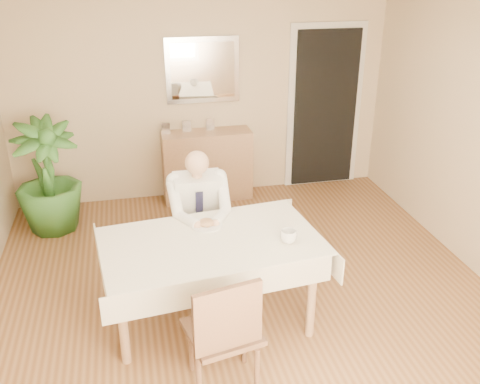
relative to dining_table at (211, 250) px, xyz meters
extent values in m
plane|color=brown|center=(0.32, 0.07, -0.67)|extent=(5.00, 5.00, 0.00)
cube|color=tan|center=(0.32, 2.57, 0.63)|extent=(4.50, 0.02, 2.60)
cube|color=beige|center=(1.87, 2.55, 0.33)|extent=(0.96, 0.03, 2.10)
cube|color=black|center=(1.87, 2.52, 0.33)|extent=(0.80, 0.05, 1.95)
cube|color=silver|center=(0.35, 2.54, 0.88)|extent=(0.86, 0.03, 0.76)
cube|color=white|center=(0.35, 2.52, 0.88)|extent=(0.74, 0.02, 0.64)
cube|color=#9A7652|center=(0.00, 0.00, 0.05)|extent=(1.69, 1.07, 0.04)
cube|color=#F7EECE|center=(0.00, 0.00, 0.08)|extent=(1.80, 1.18, 0.01)
cube|color=#F7EECE|center=(0.00, -0.50, -0.03)|extent=(1.69, 0.20, 0.22)
cube|color=#F7EECE|center=(0.00, 0.50, -0.03)|extent=(1.69, 0.20, 0.22)
cube|color=#F7EECE|center=(-0.85, 0.00, -0.03)|extent=(0.12, 1.00, 0.22)
cube|color=#F7EECE|center=(0.85, 0.00, -0.03)|extent=(0.12, 1.00, 0.22)
cylinder|color=#9A7652|center=(-0.72, -0.37, -0.32)|extent=(0.07, 0.07, 0.70)
cylinder|color=#9A7652|center=(0.72, -0.37, -0.32)|extent=(0.07, 0.07, 0.70)
cylinder|color=#9A7652|center=(-0.72, 0.37, -0.32)|extent=(0.07, 0.07, 0.70)
cylinder|color=#9A7652|center=(0.72, 0.37, -0.32)|extent=(0.07, 0.07, 0.70)
cube|color=#412C1B|center=(0.00, 0.80, -0.24)|extent=(0.44, 0.44, 0.04)
cube|color=#412C1B|center=(0.00, 0.99, 0.01)|extent=(0.42, 0.06, 0.42)
cylinder|color=#412C1B|center=(-0.18, 0.62, -0.46)|extent=(0.04, 0.04, 0.41)
cylinder|color=#412C1B|center=(0.18, 0.62, -0.46)|extent=(0.04, 0.04, 0.41)
cylinder|color=#412C1B|center=(-0.18, 0.98, -0.46)|extent=(0.04, 0.04, 0.41)
cylinder|color=#412C1B|center=(0.18, 0.98, -0.46)|extent=(0.04, 0.04, 0.41)
cube|color=#412C1B|center=(-0.06, -0.76, -0.20)|extent=(0.54, 0.54, 0.04)
cube|color=#412C1B|center=(-0.06, -0.96, 0.07)|extent=(0.45, 0.13, 0.46)
cylinder|color=#412C1B|center=(0.14, -0.95, -0.44)|extent=(0.04, 0.04, 0.45)
cylinder|color=#412C1B|center=(-0.25, -0.56, -0.44)|extent=(0.04, 0.04, 0.45)
cylinder|color=#412C1B|center=(0.14, -0.56, -0.44)|extent=(0.04, 0.04, 0.45)
cube|color=white|center=(0.00, 0.76, 0.08)|extent=(0.42, 0.31, 0.55)
cube|color=black|center=(0.00, 0.64, 0.05)|extent=(0.06, 0.08, 0.36)
cylinder|color=tan|center=(0.00, 0.71, 0.37)|extent=(0.09, 0.09, 0.08)
sphere|color=tan|center=(0.00, 0.69, 0.47)|extent=(0.21, 0.21, 0.21)
cube|color=black|center=(-0.10, 0.56, -0.15)|extent=(0.13, 0.42, 0.13)
cube|color=black|center=(0.10, 0.56, -0.15)|extent=(0.13, 0.42, 0.13)
cube|color=black|center=(-0.10, 0.38, -0.44)|extent=(0.11, 0.12, 0.45)
cube|color=black|center=(0.10, 0.38, -0.44)|extent=(0.11, 0.12, 0.45)
cube|color=black|center=(-0.10, 0.32, -0.63)|extent=(0.11, 0.26, 0.07)
cube|color=black|center=(0.10, 0.32, -0.63)|extent=(0.11, 0.26, 0.07)
cylinder|color=white|center=(0.00, 0.24, 0.09)|extent=(0.26, 0.26, 0.02)
ellipsoid|color=olive|center=(0.00, 0.24, 0.11)|extent=(0.14, 0.14, 0.06)
cylinder|color=silver|center=(0.04, 0.18, 0.11)|extent=(0.01, 0.13, 0.01)
cylinder|color=silver|center=(-0.04, 0.18, 0.11)|extent=(0.01, 0.13, 0.01)
imported|color=white|center=(0.58, -0.16, 0.14)|extent=(0.15, 0.15, 0.10)
cube|color=#9A7652|center=(0.35, 2.39, -0.24)|extent=(1.07, 0.37, 0.85)
cube|color=silver|center=(-0.13, 2.41, 0.25)|extent=(0.10, 0.02, 0.14)
cube|color=silver|center=(0.12, 2.44, 0.25)|extent=(0.10, 0.02, 0.14)
cube|color=silver|center=(0.41, 2.46, 0.25)|extent=(0.10, 0.02, 0.14)
imported|color=#26531C|center=(-1.44, 1.95, -0.05)|extent=(0.89, 0.89, 1.24)
camera|label=1|loc=(-0.56, -3.61, 2.16)|focal=40.00mm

